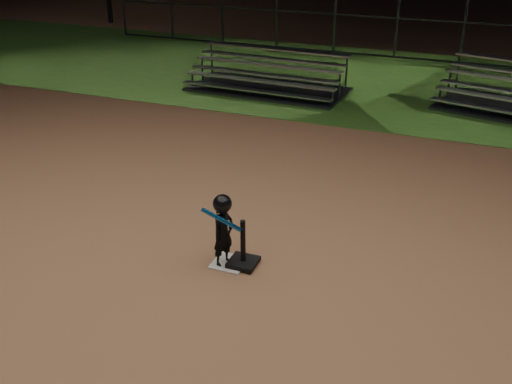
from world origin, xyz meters
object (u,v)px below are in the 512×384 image
(child_batter, at_px, (223,228))
(bleacher_left, at_px, (267,83))
(home_plate, at_px, (229,263))
(batting_tee, at_px, (243,257))

(child_batter, bearing_deg, bleacher_left, 35.91)
(home_plate, relative_size, batting_tee, 0.67)
(batting_tee, distance_m, child_batter, 0.50)
(batting_tee, xyz_separation_m, bleacher_left, (-2.67, 8.03, 0.07))
(bleacher_left, bearing_deg, batting_tee, -68.92)
(home_plate, xyz_separation_m, bleacher_left, (-2.48, 8.07, 0.19))
(batting_tee, height_order, bleacher_left, bleacher_left)
(batting_tee, bearing_deg, home_plate, -170.65)
(home_plate, height_order, bleacher_left, bleacher_left)
(home_plate, height_order, batting_tee, batting_tee)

